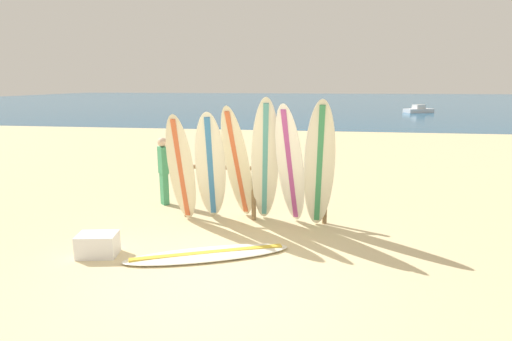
{
  "coord_description": "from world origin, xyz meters",
  "views": [
    {
      "loc": [
        1.41,
        -4.97,
        2.68
      ],
      "look_at": [
        0.23,
        2.9,
        0.94
      ],
      "focal_mm": 28.36,
      "sensor_mm": 36.0,
      "label": 1
    }
  ],
  "objects_px": {
    "surfboard_leaning_center_left": "(238,165)",
    "beachgoer_standing": "(163,168)",
    "surfboard_leaning_center_right": "(290,167)",
    "small_boat_offshore": "(419,110)",
    "surfboard_leaning_center": "(265,163)",
    "cooler_box": "(98,245)",
    "surfboard_rack": "(254,182)",
    "surfboard_leaning_left": "(211,168)",
    "surfboard_lying_on_sand": "(208,254)",
    "surfboard_leaning_far_left": "(181,169)",
    "surfboard_leaning_right": "(319,166)"
  },
  "relations": [
    {
      "from": "surfboard_leaning_center_left",
      "to": "beachgoer_standing",
      "type": "distance_m",
      "value": 2.14
    },
    {
      "from": "surfboard_leaning_center_right",
      "to": "small_boat_offshore",
      "type": "relative_size",
      "value": 0.85
    },
    {
      "from": "surfboard_leaning_center",
      "to": "small_boat_offshore",
      "type": "relative_size",
      "value": 0.89
    },
    {
      "from": "beachgoer_standing",
      "to": "cooler_box",
      "type": "relative_size",
      "value": 2.52
    },
    {
      "from": "surfboard_leaning_center",
      "to": "beachgoer_standing",
      "type": "height_order",
      "value": "surfboard_leaning_center"
    },
    {
      "from": "surfboard_rack",
      "to": "surfboard_leaning_center",
      "type": "height_order",
      "value": "surfboard_leaning_center"
    },
    {
      "from": "surfboard_leaning_left",
      "to": "surfboard_leaning_center_right",
      "type": "distance_m",
      "value": 1.51
    },
    {
      "from": "surfboard_lying_on_sand",
      "to": "small_boat_offshore",
      "type": "distance_m",
      "value": 34.66
    },
    {
      "from": "beachgoer_standing",
      "to": "surfboard_leaning_center",
      "type": "bearing_deg",
      "value": -24.1
    },
    {
      "from": "surfboard_lying_on_sand",
      "to": "cooler_box",
      "type": "xyz_separation_m",
      "value": [
        -1.73,
        -0.23,
        0.14
      ]
    },
    {
      "from": "surfboard_leaning_left",
      "to": "surfboard_leaning_center",
      "type": "distance_m",
      "value": 1.04
    },
    {
      "from": "surfboard_leaning_left",
      "to": "surfboard_lying_on_sand",
      "type": "bearing_deg",
      "value": -77.67
    },
    {
      "from": "surfboard_leaning_far_left",
      "to": "surfboard_leaning_center",
      "type": "distance_m",
      "value": 1.6
    },
    {
      "from": "surfboard_leaning_left",
      "to": "beachgoer_standing",
      "type": "distance_m",
      "value": 1.77
    },
    {
      "from": "surfboard_leaning_center",
      "to": "surfboard_leaning_far_left",
      "type": "bearing_deg",
      "value": -177.4
    },
    {
      "from": "surfboard_leaning_center_right",
      "to": "small_boat_offshore",
      "type": "distance_m",
      "value": 33.0
    },
    {
      "from": "surfboard_leaning_left",
      "to": "cooler_box",
      "type": "distance_m",
      "value": 2.39
    },
    {
      "from": "surfboard_leaning_left",
      "to": "surfboard_leaning_center",
      "type": "bearing_deg",
      "value": 1.24
    },
    {
      "from": "small_boat_offshore",
      "to": "surfboard_leaning_right",
      "type": "bearing_deg",
      "value": -106.04
    },
    {
      "from": "surfboard_leaning_center_right",
      "to": "small_boat_offshore",
      "type": "bearing_deg",
      "value": 73.14
    },
    {
      "from": "beachgoer_standing",
      "to": "small_boat_offshore",
      "type": "relative_size",
      "value": 0.54
    },
    {
      "from": "surfboard_leaning_center_right",
      "to": "cooler_box",
      "type": "xyz_separation_m",
      "value": [
        -2.91,
        -1.6,
        -1.0
      ]
    },
    {
      "from": "surfboard_rack",
      "to": "small_boat_offshore",
      "type": "height_order",
      "value": "surfboard_rack"
    },
    {
      "from": "surfboard_rack",
      "to": "surfboard_leaning_center_left",
      "type": "relative_size",
      "value": 1.24
    },
    {
      "from": "surfboard_leaning_far_left",
      "to": "surfboard_lying_on_sand",
      "type": "height_order",
      "value": "surfboard_leaning_far_left"
    },
    {
      "from": "surfboard_leaning_center",
      "to": "surfboard_leaning_right",
      "type": "xyz_separation_m",
      "value": [
        0.99,
        -0.04,
        -0.02
      ]
    },
    {
      "from": "surfboard_lying_on_sand",
      "to": "beachgoer_standing",
      "type": "distance_m",
      "value": 3.17
    },
    {
      "from": "surfboard_leaning_center",
      "to": "cooler_box",
      "type": "xyz_separation_m",
      "value": [
        -2.44,
        -1.72,
        -1.05
      ]
    },
    {
      "from": "surfboard_leaning_far_left",
      "to": "surfboard_leaning_right",
      "type": "height_order",
      "value": "surfboard_leaning_right"
    },
    {
      "from": "beachgoer_standing",
      "to": "surfboard_leaning_left",
      "type": "bearing_deg",
      "value": -38.66
    },
    {
      "from": "surfboard_leaning_far_left",
      "to": "surfboard_leaning_center_right",
      "type": "bearing_deg",
      "value": -1.17
    },
    {
      "from": "surfboard_rack",
      "to": "surfboard_leaning_left",
      "type": "xyz_separation_m",
      "value": [
        -0.77,
        -0.34,
        0.33
      ]
    },
    {
      "from": "surfboard_rack",
      "to": "surfboard_leaning_center",
      "type": "relative_size",
      "value": 1.17
    },
    {
      "from": "surfboard_leaning_right",
      "to": "beachgoer_standing",
      "type": "height_order",
      "value": "surfboard_leaning_right"
    },
    {
      "from": "surfboard_leaning_far_left",
      "to": "small_boat_offshore",
      "type": "bearing_deg",
      "value": 69.74
    },
    {
      "from": "surfboard_leaning_center_right",
      "to": "surfboard_leaning_right",
      "type": "xyz_separation_m",
      "value": [
        0.51,
        0.07,
        0.03
      ]
    },
    {
      "from": "surfboard_leaning_center_left",
      "to": "surfboard_leaning_right",
      "type": "relative_size",
      "value": 0.95
    },
    {
      "from": "small_boat_offshore",
      "to": "surfboard_lying_on_sand",
      "type": "bearing_deg",
      "value": -108.08
    },
    {
      "from": "surfboard_lying_on_sand",
      "to": "cooler_box",
      "type": "bearing_deg",
      "value": -172.53
    },
    {
      "from": "surfboard_leaning_left",
      "to": "surfboard_leaning_center",
      "type": "xyz_separation_m",
      "value": [
        1.03,
        0.02,
        0.13
      ]
    },
    {
      "from": "surfboard_leaning_right",
      "to": "surfboard_leaning_left",
      "type": "bearing_deg",
      "value": 179.46
    },
    {
      "from": "surfboard_leaning_center_right",
      "to": "surfboard_leaning_right",
      "type": "distance_m",
      "value": 0.52
    },
    {
      "from": "surfboard_leaning_center_right",
      "to": "surfboard_leaning_left",
      "type": "bearing_deg",
      "value": 176.5
    },
    {
      "from": "beachgoer_standing",
      "to": "small_boat_offshore",
      "type": "bearing_deg",
      "value": 67.73
    },
    {
      "from": "surfboard_leaning_center_left",
      "to": "beachgoer_standing",
      "type": "height_order",
      "value": "surfboard_leaning_center_left"
    },
    {
      "from": "surfboard_leaning_far_left",
      "to": "surfboard_leaning_center_left",
      "type": "xyz_separation_m",
      "value": [
        1.06,
        0.14,
        0.09
      ]
    },
    {
      "from": "surfboard_leaning_center_left",
      "to": "surfboard_lying_on_sand",
      "type": "relative_size",
      "value": 0.88
    },
    {
      "from": "surfboard_leaning_center_left",
      "to": "surfboard_leaning_center",
      "type": "relative_size",
      "value": 0.94
    },
    {
      "from": "surfboard_leaning_far_left",
      "to": "surfboard_leaning_left",
      "type": "bearing_deg",
      "value": 5.08
    },
    {
      "from": "surfboard_leaning_left",
      "to": "small_boat_offshore",
      "type": "distance_m",
      "value": 33.38
    }
  ]
}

